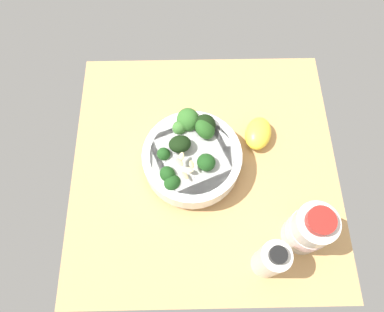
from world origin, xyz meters
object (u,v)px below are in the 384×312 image
bottle_tall (309,229)px  bottle_short (270,260)px  lemon_wedge (258,133)px  bowl_of_broccoli (192,154)px

bottle_tall → bottle_short: size_ratio=1.07×
lemon_wedge → bottle_short: bearing=87.9°
bowl_of_broccoli → bottle_tall: size_ratio=1.52×
bottle_tall → bowl_of_broccoli: bearing=-37.4°
lemon_wedge → bottle_short: size_ratio=0.64×
lemon_wedge → bottle_tall: 22.91cm
bowl_of_broccoli → bottle_short: bearing=122.4°
bowl_of_broccoli → bottle_tall: 26.51cm
bottle_tall → bottle_short: 9.17cm
lemon_wedge → bowl_of_broccoli: bearing=21.0°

